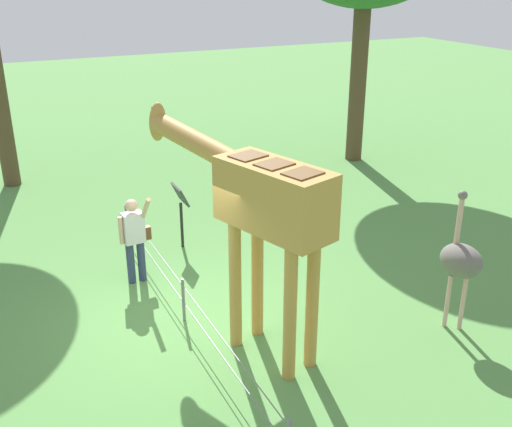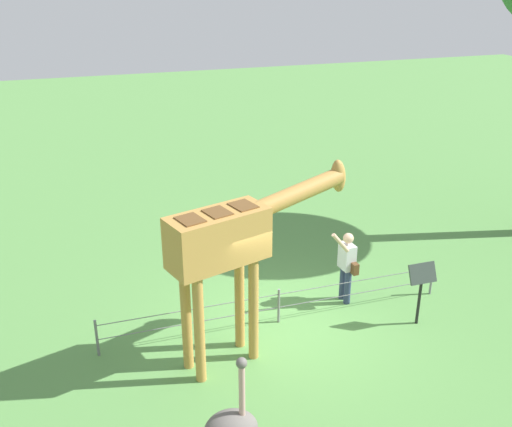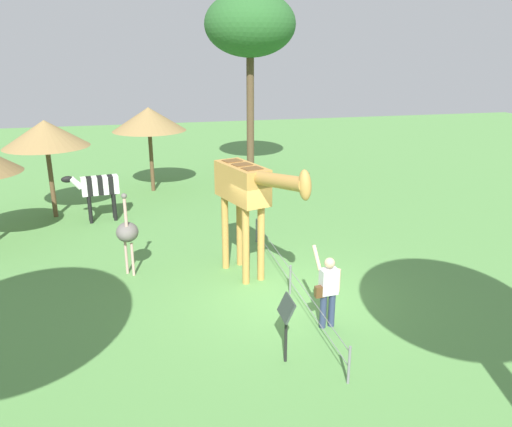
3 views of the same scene
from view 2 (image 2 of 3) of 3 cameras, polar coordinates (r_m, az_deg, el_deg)
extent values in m
plane|color=#568E47|center=(11.78, 2.39, -10.82)|extent=(60.00, 60.00, 0.00)
cylinder|color=#BC8942|center=(10.68, -1.62, -8.32)|extent=(0.18, 0.18, 2.02)
cylinder|color=#BC8942|center=(10.37, -0.25, -9.36)|extent=(0.18, 0.18, 2.02)
cylinder|color=#BC8942|center=(10.21, -6.84, -10.14)|extent=(0.18, 0.18, 2.02)
cylinder|color=#BC8942|center=(9.89, -5.57, -11.31)|extent=(0.18, 0.18, 2.02)
cube|color=#BC8942|center=(9.56, -3.72, -2.41)|extent=(1.83, 1.17, 0.90)
cube|color=brown|center=(9.62, -1.27, 0.80)|extent=(0.47, 0.53, 0.02)
cube|color=brown|center=(9.37, -3.80, 0.13)|extent=(0.47, 0.53, 0.02)
cube|color=brown|center=(9.14, -6.46, -0.59)|extent=(0.47, 0.53, 0.02)
cylinder|color=#BC8942|center=(10.25, 3.86, 1.88)|extent=(2.07, 0.92, 0.59)
ellipsoid|color=#BC8942|center=(10.84, 8.06, 3.66)|extent=(0.42, 0.36, 0.67)
cylinder|color=brown|center=(10.83, 7.97, 4.66)|extent=(0.05, 0.05, 0.14)
cylinder|color=brown|center=(10.73, 8.25, 4.46)|extent=(0.05, 0.05, 0.14)
cylinder|color=navy|center=(12.40, 8.95, -7.10)|extent=(0.14, 0.14, 0.78)
cylinder|color=navy|center=(12.55, 8.49, -6.68)|extent=(0.14, 0.14, 0.78)
cube|color=silver|center=(12.16, 8.91, -4.18)|extent=(0.27, 0.38, 0.55)
sphere|color=#D8AD8C|center=(11.98, 9.03, -2.41)|extent=(0.22, 0.22, 0.22)
cylinder|color=#D8AD8C|center=(11.71, 8.27, -2.86)|extent=(0.42, 0.11, 0.47)
cylinder|color=#D8AD8C|center=(12.33, 8.39, -3.77)|extent=(0.08, 0.08, 0.50)
cube|color=brown|center=(12.10, 9.59, -5.31)|extent=(0.13, 0.21, 0.24)
cylinder|color=#CC9E93|center=(7.51, -1.39, -17.14)|extent=(0.08, 0.08, 0.80)
sphere|color=#66605B|center=(7.23, -1.42, -14.42)|extent=(0.14, 0.14, 0.14)
cylinder|color=black|center=(12.00, 15.65, -8.39)|extent=(0.06, 0.06, 0.95)
cube|color=#333D38|center=(11.68, 15.99, -5.65)|extent=(0.56, 0.21, 0.38)
cylinder|color=slate|center=(11.13, -15.31, -11.69)|extent=(0.05, 0.05, 0.75)
cylinder|color=slate|center=(11.66, 2.24, -9.02)|extent=(0.05, 0.05, 0.75)
cylinder|color=slate|center=(13.14, 16.81, -6.12)|extent=(0.05, 0.05, 0.75)
cube|color=slate|center=(11.53, 2.26, -7.91)|extent=(7.00, 0.01, 0.01)
cube|color=slate|center=(11.68, 2.24, -9.17)|extent=(7.00, 0.01, 0.01)
camera|label=1|loc=(12.73, -39.91, 12.34)|focal=42.52mm
camera|label=3|loc=(15.15, 50.20, 11.60)|focal=35.32mm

